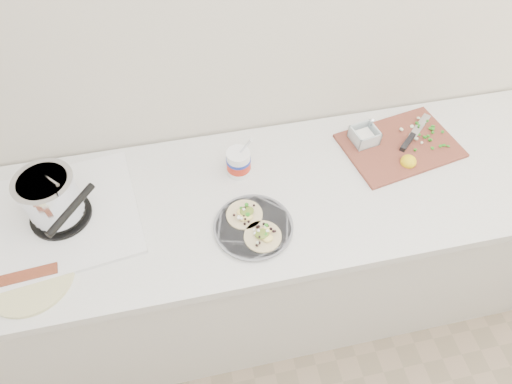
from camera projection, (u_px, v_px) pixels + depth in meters
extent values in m
cube|color=beige|center=(270.00, 39.00, 1.47)|extent=(3.50, 0.05, 2.60)
cube|color=silver|center=(281.00, 255.00, 1.97)|extent=(2.40, 0.62, 0.86)
cube|color=silver|center=(288.00, 195.00, 1.61)|extent=(2.44, 0.66, 0.04)
cube|color=silver|center=(63.00, 217.00, 1.51)|extent=(0.54, 0.51, 0.01)
cylinder|color=black|center=(61.00, 215.00, 1.50)|extent=(0.20, 0.20, 0.01)
torus|color=black|center=(60.00, 212.00, 1.49)|extent=(0.17, 0.17, 0.02)
cylinder|color=silver|center=(50.00, 196.00, 1.42)|extent=(0.17, 0.17, 0.15)
cylinder|color=slate|center=(253.00, 227.00, 1.49)|extent=(0.25, 0.25, 0.01)
cylinder|color=slate|center=(253.00, 226.00, 1.49)|extent=(0.26, 0.26, 0.00)
cylinder|color=white|center=(239.00, 163.00, 1.60)|extent=(0.08, 0.08, 0.10)
cylinder|color=red|center=(239.00, 163.00, 1.61)|extent=(0.09, 0.09, 0.04)
cylinder|color=#192D99|center=(238.00, 160.00, 1.59)|extent=(0.09, 0.09, 0.01)
cube|color=brown|center=(400.00, 145.00, 1.72)|extent=(0.46, 0.36, 0.01)
cube|color=white|center=(364.00, 136.00, 1.71)|extent=(0.06, 0.06, 0.03)
ellipsoid|color=yellow|center=(409.00, 160.00, 1.64)|extent=(0.06, 0.06, 0.05)
cube|color=silver|center=(420.00, 126.00, 1.77)|extent=(0.13, 0.12, 0.00)
cube|color=black|center=(408.00, 142.00, 1.71)|extent=(0.09, 0.08, 0.02)
cylinder|color=#C0BB81|center=(30.00, 276.00, 1.38)|extent=(0.27, 0.27, 0.01)
cube|color=brown|center=(28.00, 275.00, 1.37)|extent=(0.17, 0.05, 0.01)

